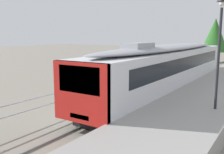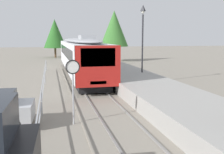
# 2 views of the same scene
# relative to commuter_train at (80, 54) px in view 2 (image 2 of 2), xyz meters

# --- Properties ---
(ground_plane) EXTENTS (160.00, 160.00, 0.00)m
(ground_plane) POSITION_rel_commuter_train_xyz_m (-3.00, -3.30, -2.15)
(ground_plane) COLOR gray
(track_rails) EXTENTS (3.20, 60.00, 0.14)m
(track_rails) POSITION_rel_commuter_train_xyz_m (0.00, -3.30, -2.12)
(track_rails) COLOR gray
(track_rails) RESTS_ON ground
(commuter_train) EXTENTS (2.82, 20.60, 3.74)m
(commuter_train) POSITION_rel_commuter_train_xyz_m (0.00, 0.00, 0.00)
(commuter_train) COLOR silver
(commuter_train) RESTS_ON track_rails
(station_platform) EXTENTS (3.90, 60.00, 0.90)m
(station_platform) POSITION_rel_commuter_train_xyz_m (3.25, -3.30, -1.70)
(station_platform) COLOR #999691
(station_platform) RESTS_ON ground
(platform_lamp_mid_platform) EXTENTS (0.34, 0.34, 5.35)m
(platform_lamp_mid_platform) POSITION_rel_commuter_train_xyz_m (4.40, -5.62, 2.47)
(platform_lamp_mid_platform) COLOR #232328
(platform_lamp_mid_platform) RESTS_ON station_platform
(speed_limit_sign) EXTENTS (0.61, 0.10, 2.81)m
(speed_limit_sign) POSITION_rel_commuter_train_xyz_m (-1.92, -14.90, -0.02)
(speed_limit_sign) COLOR #9EA0A5
(speed_limit_sign) RESTS_ON ground
(carpark_fence) EXTENTS (0.06, 36.06, 1.25)m
(carpark_fence) POSITION_rel_commuter_train_xyz_m (-3.30, -13.30, -1.24)
(carpark_fence) COLOR #9EA0A5
(carpark_fence) RESTS_ON ground
(tree_behind_carpark) EXTENTS (4.05, 4.05, 6.90)m
(tree_behind_carpark) POSITION_rel_commuter_train_xyz_m (-1.89, 24.30, 2.17)
(tree_behind_carpark) COLOR brown
(tree_behind_carpark) RESTS_ON ground
(tree_behind_station_far) EXTENTS (4.28, 4.28, 7.69)m
(tree_behind_station_far) POSITION_rel_commuter_train_xyz_m (6.79, 14.22, 2.84)
(tree_behind_station_far) COLOR brown
(tree_behind_station_far) RESTS_ON ground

